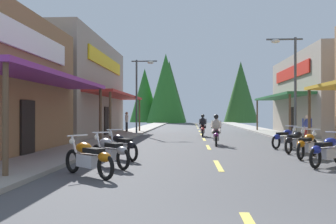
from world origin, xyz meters
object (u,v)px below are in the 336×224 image
motorcycle_parked_right_3 (307,145)px  pedestrian_by_shop (307,126)px  motorcycle_parked_left_2 (122,145)px  pedestrian_waiting (127,121)px  motorcycle_parked_left_1 (110,151)px  motorcycle_parked_left_0 (89,157)px  rider_cruising_lead (216,132)px  rider_cruising_trailing (203,127)px  motorcycle_parked_right_5 (285,138)px  streetlamp_right (290,74)px  motorcycle_parked_right_2 (327,150)px  motorcycle_parked_right_4 (296,141)px  streetlamp_left (140,85)px

motorcycle_parked_right_3 → pedestrian_by_shop: 8.33m
motorcycle_parked_left_2 → pedestrian_waiting: pedestrian_waiting is taller
motorcycle_parked_right_3 → pedestrian_by_shop: pedestrian_by_shop is taller
motorcycle_parked_left_1 → pedestrian_waiting: (-2.92, 19.28, 0.53)m
motorcycle_parked_left_0 → rider_cruising_lead: 10.12m
motorcycle_parked_left_0 → rider_cruising_lead: rider_cruising_lead is taller
rider_cruising_lead → rider_cruising_trailing: (-0.44, 6.81, 0.00)m
motorcycle_parked_left_2 → motorcycle_parked_right_5: bearing=-96.9°
motorcycle_parked_left_1 → rider_cruising_lead: (3.71, 7.75, 0.17)m
rider_cruising_trailing → streetlamp_right: bearing=-132.7°
motorcycle_parked_left_1 → motorcycle_parked_left_2: size_ratio=0.96×
motorcycle_parked_left_0 → motorcycle_parked_right_2: bearing=-121.0°
motorcycle_parked_left_0 → pedestrian_waiting: size_ratio=0.96×
streetlamp_right → rider_cruising_trailing: 7.39m
motorcycle_parked_right_3 → motorcycle_parked_left_0: 8.01m
streetlamp_right → motorcycle_parked_right_2: (-1.40, -9.19, -3.35)m
motorcycle_parked_left_1 → pedestrian_by_shop: (9.13, 10.59, 0.39)m
motorcycle_parked_left_0 → motorcycle_parked_left_1: same height
rider_cruising_lead → pedestrian_by_shop: bearing=-58.0°
motorcycle_parked_right_4 → rider_cruising_trailing: 10.61m
rider_cruising_lead → pedestrian_by_shop: (5.42, 2.84, 0.22)m
motorcycle_parked_right_4 → motorcycle_parked_right_3: bearing=-146.2°
motorcycle_parked_right_4 → motorcycle_parked_left_1: (-6.73, -4.53, 0.00)m
streetlamp_left → motorcycle_parked_left_0: bearing=-86.1°
motorcycle_parked_right_3 → motorcycle_parked_left_1: (-6.61, -2.65, 0.00)m
streetlamp_right → motorcycle_parked_left_2: streetlamp_right is taller
motorcycle_parked_right_2 → pedestrian_by_shop: 10.31m
streetlamp_right → motorcycle_parked_left_0: bearing=-125.5°
motorcycle_parked_right_3 → pedestrian_waiting: size_ratio=1.03×
motorcycle_parked_right_2 → motorcycle_parked_left_1: bearing=141.1°
motorcycle_parked_right_5 → motorcycle_parked_left_0: (-6.97, -7.99, 0.00)m
motorcycle_parked_left_0 → streetlamp_left: bearing=-45.3°
motorcycle_parked_right_5 → rider_cruising_trailing: rider_cruising_trailing is taller
streetlamp_right → pedestrian_by_shop: bearing=33.5°
motorcycle_parked_left_1 → motorcycle_parked_left_0: bearing=130.0°
streetlamp_right → pedestrian_by_shop: 3.28m
streetlamp_left → rider_cruising_trailing: (4.70, -2.36, -3.13)m
streetlamp_right → motorcycle_parked_left_0: size_ratio=3.48×
streetlamp_right → motorcycle_parked_right_3: size_ratio=3.24×
motorcycle_parked_right_4 → rider_cruising_lead: (-3.03, 3.22, 0.17)m
streetlamp_left → motorcycle_parked_left_0: (1.25, -18.51, -3.29)m
motorcycle_parked_right_4 → rider_cruising_trailing: rider_cruising_trailing is taller
motorcycle_parked_right_2 → motorcycle_parked_right_3: bearing=43.9°
motorcycle_parked_left_2 → pedestrian_waiting: size_ratio=0.96×
rider_cruising_trailing → streetlamp_left: bearing=66.1°
motorcycle_parked_right_4 → motorcycle_parked_right_5: (0.05, 1.87, 0.00)m
motorcycle_parked_right_5 → streetlamp_right: bearing=27.7°
streetlamp_left → motorcycle_parked_left_1: streetlamp_left is taller
streetlamp_right → motorcycle_parked_right_2: 9.88m
motorcycle_parked_right_4 → rider_cruising_trailing: (-3.46, 10.03, 0.17)m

